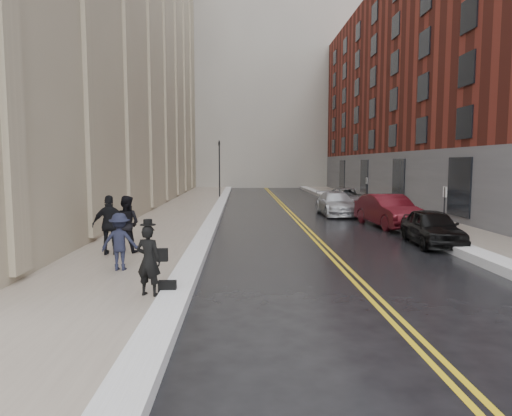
{
  "coord_description": "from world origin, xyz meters",
  "views": [
    {
      "loc": [
        -0.66,
        -10.85,
        3.21
      ],
      "look_at": [
        -0.14,
        5.4,
        1.6
      ],
      "focal_mm": 32.0,
      "sensor_mm": 36.0,
      "label": 1
    }
  ],
  "objects": [
    {
      "name": "sidewalk_left",
      "position": [
        -4.5,
        16.0,
        0.07
      ],
      "size": [
        4.0,
        64.0,
        0.15
      ],
      "primitive_type": "cube",
      "color": "gray",
      "rests_on": "ground"
    },
    {
      "name": "lane_stripe_a",
      "position": [
        2.38,
        16.0,
        0.0
      ],
      "size": [
        0.12,
        64.0,
        0.01
      ],
      "primitive_type": "cube",
      "color": "gold",
      "rests_on": "ground"
    },
    {
      "name": "car_maroon",
      "position": [
        6.72,
        11.71,
        0.82
      ],
      "size": [
        2.38,
        5.16,
        1.64
      ],
      "primitive_type": "imported",
      "rotation": [
        0.0,
        0.0,
        0.13
      ],
      "color": "#410B12",
      "rests_on": "ground"
    },
    {
      "name": "lane_stripe_b",
      "position": [
        2.62,
        16.0,
        0.0
      ],
      "size": [
        0.12,
        64.0,
        0.01
      ],
      "primitive_type": "cube",
      "color": "gold",
      "rests_on": "ground"
    },
    {
      "name": "tower_far_center",
      "position": [
        1.0,
        56.0,
        26.0
      ],
      "size": [
        28.0,
        16.0,
        52.0
      ],
      "primitive_type": "cube",
      "color": "gray",
      "rests_on": "ground"
    },
    {
      "name": "pedestrian_a",
      "position": [
        -4.6,
        4.75,
        1.13
      ],
      "size": [
        1.1,
        0.95,
        1.95
      ],
      "primitive_type": "imported",
      "rotation": [
        0.0,
        0.0,
        2.9
      ],
      "color": "black",
      "rests_on": "sidewalk_left"
    },
    {
      "name": "pedestrian_main",
      "position": [
        -2.8,
        -0.46,
        0.97
      ],
      "size": [
        0.69,
        0.56,
        1.65
      ],
      "primitive_type": "imported",
      "rotation": [
        0.0,
        0.0,
        2.83
      ],
      "color": "black",
      "rests_on": "sidewalk_left"
    },
    {
      "name": "tower_far_left",
      "position": [
        -12.0,
        72.0,
        30.0
      ],
      "size": [
        22.0,
        18.0,
        60.0
      ],
      "primitive_type": "cube",
      "color": "slate",
      "rests_on": "ground"
    },
    {
      "name": "parking_sign_far",
      "position": [
        7.9,
        20.0,
        1.36
      ],
      "size": [
        0.06,
        0.35,
        2.23
      ],
      "color": "black",
      "rests_on": "ground"
    },
    {
      "name": "snow_ridge_right",
      "position": [
        7.15,
        16.0,
        0.15
      ],
      "size": [
        0.85,
        60.8,
        0.3
      ],
      "primitive_type": "cube",
      "color": "white",
      "rests_on": "ground"
    },
    {
      "name": "parking_sign_near",
      "position": [
        7.9,
        8.0,
        1.36
      ],
      "size": [
        0.06,
        0.35,
        2.23
      ],
      "color": "black",
      "rests_on": "ground"
    },
    {
      "name": "pedestrian_c",
      "position": [
        -5.05,
        4.39,
        1.15
      ],
      "size": [
        1.21,
        0.6,
        1.99
      ],
      "primitive_type": "imported",
      "rotation": [
        0.0,
        0.0,
        3.24
      ],
      "color": "black",
      "rests_on": "sidewalk_left"
    },
    {
      "name": "sidewalk_right",
      "position": [
        9.0,
        16.0,
        0.07
      ],
      "size": [
        3.0,
        64.0,
        0.15
      ],
      "primitive_type": "cube",
      "color": "gray",
      "rests_on": "ground"
    },
    {
      "name": "traffic_signal",
      "position": [
        -2.6,
        30.0,
        3.08
      ],
      "size": [
        0.18,
        0.15,
        5.2
      ],
      "color": "black",
      "rests_on": "ground"
    },
    {
      "name": "car_black",
      "position": [
        6.8,
        6.57,
        0.7
      ],
      "size": [
        2.0,
        4.25,
        1.41
      ],
      "primitive_type": "imported",
      "rotation": [
        0.0,
        0.0,
        -0.08
      ],
      "color": "black",
      "rests_on": "ground"
    },
    {
      "name": "pedestrian_b",
      "position": [
        -4.13,
        2.13,
        0.97
      ],
      "size": [
        1.07,
        0.63,
        1.64
      ],
      "primitive_type": "imported",
      "rotation": [
        0.0,
        0.0,
        3.12
      ],
      "color": "black",
      "rests_on": "sidewalk_left"
    },
    {
      "name": "building_right",
      "position": [
        17.5,
        23.0,
        9.0
      ],
      "size": [
        14.0,
        50.0,
        18.0
      ],
      "primitive_type": "cube",
      "color": "maroon",
      "rests_on": "ground"
    },
    {
      "name": "car_silver_near",
      "position": [
        5.2,
        16.98,
        0.71
      ],
      "size": [
        2.07,
        4.92,
        1.42
      ],
      "primitive_type": "imported",
      "rotation": [
        0.0,
        0.0,
        0.02
      ],
      "color": "#B4B6BC",
      "rests_on": "ground"
    },
    {
      "name": "car_silver_far",
      "position": [
        6.8,
        20.58,
        0.73
      ],
      "size": [
        3.01,
        5.49,
        1.46
      ],
      "primitive_type": "imported",
      "rotation": [
        0.0,
        0.0,
        0.12
      ],
      "color": "gray",
      "rests_on": "ground"
    },
    {
      "name": "tower_far_right",
      "position": [
        14.0,
        66.0,
        22.0
      ],
      "size": [
        22.0,
        18.0,
        44.0
      ],
      "primitive_type": "cube",
      "color": "slate",
      "rests_on": "ground"
    },
    {
      "name": "snow_ridge_left",
      "position": [
        -2.2,
        16.0,
        0.13
      ],
      "size": [
        0.7,
        60.8,
        0.26
      ],
      "primitive_type": "cube",
      "color": "white",
      "rests_on": "ground"
    },
    {
      "name": "ground",
      "position": [
        0.0,
        0.0,
        0.0
      ],
      "size": [
        160.0,
        160.0,
        0.0
      ],
      "primitive_type": "plane",
      "color": "black",
      "rests_on": "ground"
    }
  ]
}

